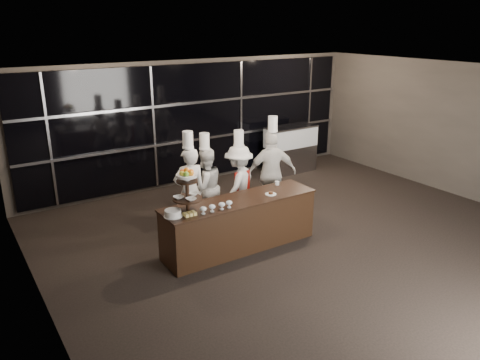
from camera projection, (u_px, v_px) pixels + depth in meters
room at (346, 175)px, 7.48m from camera, size 10.00×10.00×10.00m
window_wall at (199, 122)px, 11.40m from camera, size 8.60×0.10×2.80m
buffet_counter at (240, 223)px, 8.22m from camera, size 2.84×0.74×0.92m
display_stand at (187, 187)px, 7.42m from camera, size 0.48×0.48×0.74m
compotes at (217, 206)px, 7.56m from camera, size 0.60×0.11×0.12m
layer_cake at (173, 213)px, 7.35m from camera, size 0.30×0.30×0.11m
pastry_squares at (190, 214)px, 7.39m from camera, size 0.19×0.13×0.05m
small_plate at (271, 194)px, 8.29m from camera, size 0.20×0.20×0.05m
chef_cup at (277, 183)px, 8.77m from camera, size 0.08×0.08×0.07m
display_case at (290, 147)px, 12.38m from camera, size 1.38×0.60×1.24m
chef_a at (190, 190)px, 8.65m from camera, size 0.64×0.45×1.99m
chef_b at (206, 186)px, 9.10m from camera, size 0.80×0.65×1.85m
chef_c at (239, 183)px, 9.24m from camera, size 1.17×1.04×1.87m
chef_d at (272, 173)px, 9.56m from camera, size 1.12×0.76×2.07m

